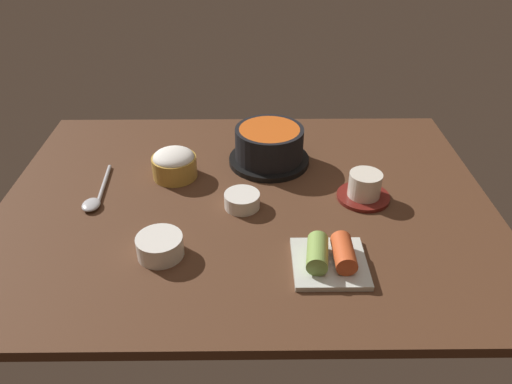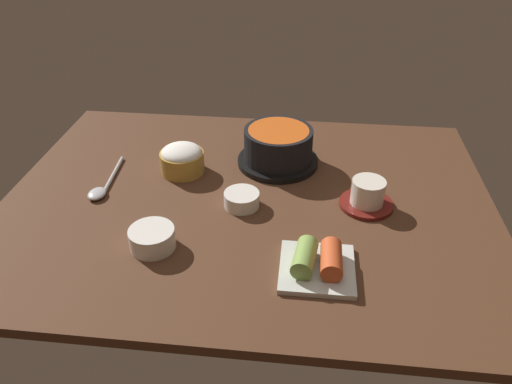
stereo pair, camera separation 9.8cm
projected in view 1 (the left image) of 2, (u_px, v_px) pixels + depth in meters
dining_table at (246, 203)px, 101.64cm from camera, size 100.00×76.00×2.00cm
stone_pot at (269, 146)px, 111.15cm from camera, size 18.36×18.36×8.53cm
rice_bowl at (174, 163)px, 106.63cm from camera, size 9.69×9.69×6.44cm
tea_cup_with_saucer at (364, 188)px, 99.87cm from camera, size 10.80×10.80×5.86cm
banchan_cup_center at (242, 200)px, 97.86cm from camera, size 7.11×7.11×3.05cm
kimchi_plate at (330, 257)px, 83.32cm from camera, size 12.63×12.63×4.63cm
side_bowl_near at (160, 246)px, 85.52cm from camera, size 8.17×8.17×3.82cm
spoon at (95, 198)px, 100.21cm from camera, size 3.60×17.87×1.35cm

